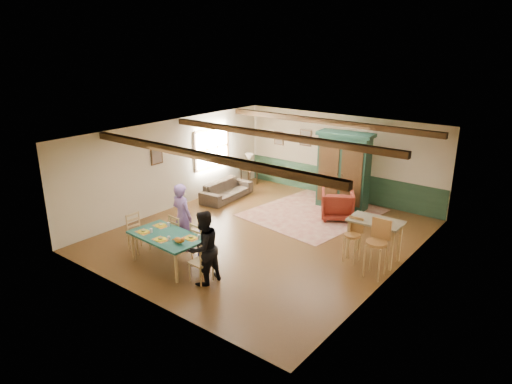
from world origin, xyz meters
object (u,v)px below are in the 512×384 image
Objects in this scene: person_man at (182,217)px; bar_stool_left at (352,240)px; end_table at (249,177)px; table_lamp at (249,161)px; dining_table at (168,250)px; dining_chair_end_right at (201,261)px; person_woman at (203,248)px; armoire at (344,171)px; dining_chair_far_right at (202,241)px; dining_chair_end_left at (138,233)px; bar_stool_right at (376,249)px; armchair at (337,205)px; sofa at (227,190)px; dining_chair_far_left at (181,232)px; counter_table at (374,240)px; person_child at (205,239)px; cat at (179,240)px.

person_man is 1.60× the size of bar_stool_left.
end_table is 0.57m from table_lamp.
dining_chair_end_right reaches higher than dining_table.
person_woman is 7.02m from end_table.
table_lamp is (-3.72, 0.06, -0.31)m from armoire.
person_woman is (0.79, -0.75, 0.34)m from dining_chair_far_right.
end_table is at bearing 15.61° from dining_chair_end_left.
dining_chair_end_left is 5.58m from bar_stool_right.
armchair is 0.47× the size of sofa.
dining_chair_far_left is 0.58× the size of person_woman.
dining_chair_end_left reaches higher than dining_table.
dining_chair_far_right is at bearing -61.71° from table_lamp.
counter_table is at bearing 146.91° from person_woman.
dining_table is 6.07m from armoire.
dining_table is 1.92× the size of armchair.
person_child is at bearing -155.40° from bar_stool_right.
armoire is at bearing -104.62° from dining_chair_far_left.
dining_chair_end_right is 4.03m from counter_table.
dining_chair_far_left is 2.64× the size of cat.
dining_chair_far_left is 1.02m from dining_chair_end_left.
dining_chair_end_right is 6.96m from table_lamp.
person_woman reaches higher than bar_stool_left.
dining_table is 0.71m from cat.
dining_chair_far_right is at bearing 43.04° from armchair.
counter_table is at bearing 145.75° from dining_chair_end_right.
sofa is (-2.02, 4.30, -0.08)m from dining_table.
bar_stool_left reaches higher than cat.
dining_chair_far_left is 0.88× the size of bar_stool_left.
person_child is (0.00, 0.08, 0.03)m from dining_chair_far_right.
cat is at bearing 46.54° from armchair.
cat is 0.33× the size of bar_stool_left.
end_table is 0.49× the size of counter_table.
dining_chair_far_right is at bearing -142.19° from counter_table.
table_lamp reaches higher than dining_chair_end_left.
person_child is 2.79× the size of cat.
person_child is 5.91m from table_lamp.
dining_chair_end_right is (1.12, -0.07, 0.10)m from dining_table.
person_child reaches higher than dining_chair_far_right.
person_child is (-0.69, 0.82, 0.03)m from dining_chair_end_right.
bar_stool_left is (3.56, 1.94, -0.32)m from person_man.
dining_chair_far_right is 0.40× the size of armoire.
dining_chair_far_left is at bearing -68.55° from table_lamp.
dining_table is 1.89× the size of dining_chair_far_left.
dining_chair_far_right is 3.99m from counter_table.
dining_chair_end_left is 6.01m from table_lamp.
counter_table is (2.46, 3.19, 0.03)m from dining_chair_end_right.
dining_table is 4.62m from bar_stool_right.
person_man reaches higher than dining_chair_far_left.
bar_stool_right is (4.29, 1.59, -0.20)m from person_man.
end_table is at bearing -146.23° from dining_chair_end_right.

